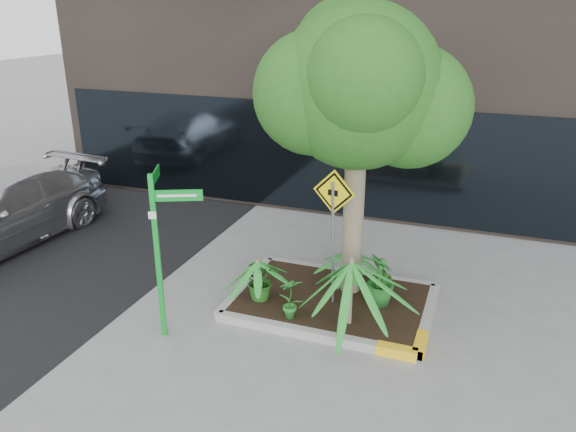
% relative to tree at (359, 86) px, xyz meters
% --- Properties ---
extents(ground, '(80.00, 80.00, 0.00)m').
position_rel_tree_xyz_m(ground, '(-0.41, -0.72, -3.64)').
color(ground, gray).
rests_on(ground, ground).
extents(asphalt_road, '(7.00, 80.00, 0.01)m').
position_rel_tree_xyz_m(asphalt_road, '(-6.91, -0.72, -3.63)').
color(asphalt_road, black).
rests_on(asphalt_road, ground).
extents(planter, '(3.35, 2.36, 0.15)m').
position_rel_tree_xyz_m(planter, '(-0.18, -0.45, -3.54)').
color(planter, '#9E9E99').
rests_on(planter, ground).
extents(tree, '(3.32, 2.95, 4.98)m').
position_rel_tree_xyz_m(tree, '(0.00, 0.00, 0.00)').
color(tree, gray).
rests_on(tree, ground).
extents(palm_front, '(1.26, 1.26, 1.40)m').
position_rel_tree_xyz_m(palm_front, '(0.26, -1.11, -2.44)').
color(palm_front, gray).
rests_on(palm_front, ground).
extents(palm_left, '(0.86, 0.86, 0.95)m').
position_rel_tree_xyz_m(palm_left, '(-1.35, -0.93, -2.78)').
color(palm_left, gray).
rests_on(palm_left, ground).
extents(palm_back, '(0.77, 0.77, 0.86)m').
position_rel_tree_xyz_m(palm_back, '(-0.07, 0.10, -2.85)').
color(palm_back, gray).
rests_on(palm_back, ground).
extents(shrub_a, '(0.82, 0.82, 0.68)m').
position_rel_tree_xyz_m(shrub_a, '(-1.32, -0.87, -3.15)').
color(shrub_a, '#225C1A').
rests_on(shrub_a, planter).
extents(shrub_b, '(0.65, 0.65, 0.86)m').
position_rel_tree_xyz_m(shrub_b, '(0.57, -0.33, -3.06)').
color(shrub_b, '#1E6522').
rests_on(shrub_b, planter).
extents(shrub_c, '(0.53, 0.53, 0.72)m').
position_rel_tree_xyz_m(shrub_c, '(-0.66, -1.27, -3.13)').
color(shrub_c, '#237226').
rests_on(shrub_c, planter).
extents(shrub_d, '(0.48, 0.48, 0.78)m').
position_rel_tree_xyz_m(shrub_d, '(0.55, -0.08, -3.10)').
color(shrub_d, '#285A1A').
rests_on(shrub_d, planter).
extents(street_sign_post, '(0.96, 0.73, 2.61)m').
position_rel_tree_xyz_m(street_sign_post, '(-2.39, -2.13, -2.03)').
color(street_sign_post, '#0E9E2A').
rests_on(street_sign_post, ground).
extents(cattle_sign, '(0.71, 0.19, 2.32)m').
position_rel_tree_xyz_m(cattle_sign, '(-0.17, -0.63, -1.92)').
color(cattle_sign, slate).
rests_on(cattle_sign, ground).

